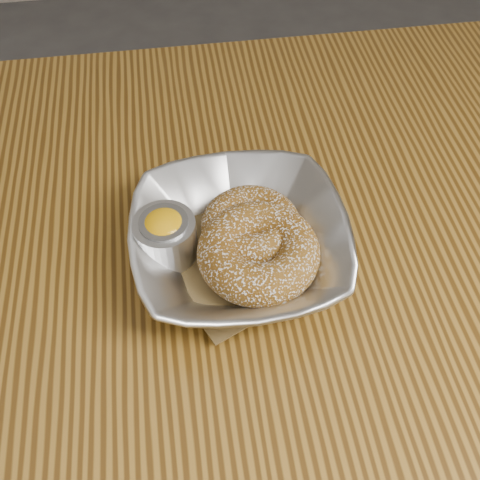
{
  "coord_description": "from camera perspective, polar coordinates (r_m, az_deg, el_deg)",
  "views": [
    {
      "loc": [
        0.0,
        -0.31,
        1.2
      ],
      "look_at": [
        0.05,
        0.02,
        0.78
      ],
      "focal_mm": 42.0,
      "sensor_mm": 36.0,
      "label": 1
    }
  ],
  "objects": [
    {
      "name": "donut_back",
      "position": [
        0.55,
        1.13,
        1.39
      ],
      "size": [
        0.1,
        0.1,
        0.03
      ],
      "primitive_type": "torus",
      "rotation": [
        0.0,
        0.0,
        0.04
      ],
      "color": "brown",
      "rests_on": "parchment"
    },
    {
      "name": "parchment",
      "position": [
        0.55,
        0.0,
        -1.36
      ],
      "size": [
        0.19,
        0.19,
        0.0
      ],
      "primitive_type": "cube",
      "rotation": [
        0.0,
        0.0,
        0.43
      ],
      "color": "brown",
      "rests_on": "table"
    },
    {
      "name": "table",
      "position": [
        0.63,
        -4.55,
        -9.43
      ],
      "size": [
        1.2,
        0.8,
        0.75
      ],
      "color": "brown",
      "rests_on": "ground_plane"
    },
    {
      "name": "ramekin",
      "position": [
        0.53,
        -7.57,
        0.43
      ],
      "size": [
        0.06,
        0.06,
        0.05
      ],
      "color": "silver",
      "rests_on": "table"
    },
    {
      "name": "donut_front",
      "position": [
        0.52,
        1.88,
        -1.26
      ],
      "size": [
        0.12,
        0.12,
        0.04
      ],
      "primitive_type": "torus",
      "rotation": [
        0.0,
        0.0,
        0.08
      ],
      "color": "brown",
      "rests_on": "parchment"
    },
    {
      "name": "serving_bowl",
      "position": [
        0.54,
        -0.0,
        -0.31
      ],
      "size": [
        0.21,
        0.21,
        0.05
      ],
      "primitive_type": "imported",
      "color": "silver",
      "rests_on": "table"
    }
  ]
}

